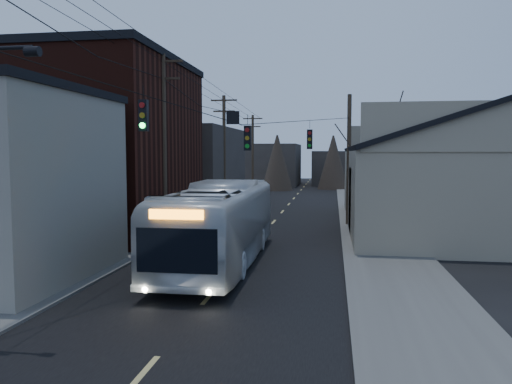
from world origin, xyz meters
TOP-DOWN VIEW (x-y plane):
  - road_surface at (0.00, 30.00)m, footprint 9.00×110.00m
  - sidewalk_left at (-6.50, 30.00)m, footprint 4.00×110.00m
  - sidewalk_right at (6.50, 30.00)m, footprint 4.00×110.00m
  - building_brick at (-10.00, 20.00)m, footprint 10.00×12.00m
  - building_left_far at (-9.50, 36.00)m, footprint 9.00×14.00m
  - warehouse at (13.00, 25.00)m, footprint 16.16×20.60m
  - building_far_left at (-6.00, 65.00)m, footprint 10.00×12.00m
  - building_far_right at (7.00, 70.00)m, footprint 12.00×14.00m
  - bare_tree at (6.50, 20.00)m, footprint 0.40×0.40m
  - utility_lines at (-3.11, 24.14)m, footprint 11.24×45.28m
  - bus at (-0.72, 12.74)m, footprint 3.06×12.56m
  - parked_car at (-4.04, 34.22)m, footprint 1.93×4.56m

SIDE VIEW (x-z plane):
  - road_surface at x=0.00m, z-range 0.00..0.02m
  - sidewalk_left at x=-6.50m, z-range 0.00..0.12m
  - sidewalk_right at x=6.50m, z-range 0.00..0.12m
  - parked_car at x=-4.04m, z-range 0.00..1.46m
  - bus at x=-0.72m, z-range 0.00..3.49m
  - building_far_right at x=7.00m, z-range 0.00..5.00m
  - warehouse at x=13.00m, z-range -1.17..6.56m
  - building_far_left at x=-6.00m, z-range 0.00..6.00m
  - building_left_far at x=-9.50m, z-range 0.00..7.00m
  - bare_tree at x=6.50m, z-range 0.00..7.20m
  - utility_lines at x=-3.11m, z-range -0.30..10.20m
  - building_brick at x=-10.00m, z-range 0.00..10.00m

